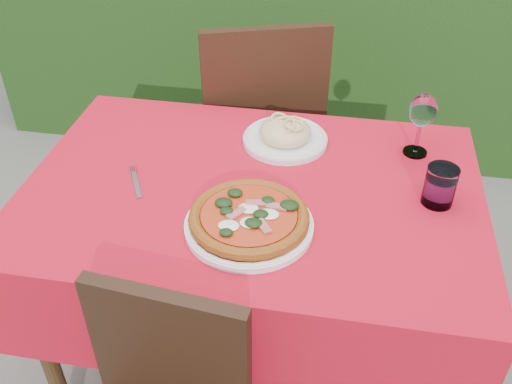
% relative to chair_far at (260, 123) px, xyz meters
% --- Properties ---
extents(ground, '(60.00, 60.00, 0.00)m').
position_rel_chair_far_xyz_m(ground, '(0.09, -0.65, -0.57)').
color(ground, '#645F5A').
rests_on(ground, ground).
extents(dining_table, '(1.26, 0.86, 0.75)m').
position_rel_chair_far_xyz_m(dining_table, '(0.09, -0.65, 0.03)').
color(dining_table, '#442A16').
rests_on(dining_table, ground).
extents(chair_far, '(0.57, 0.57, 0.99)m').
position_rel_chair_far_xyz_m(chair_far, '(0.00, 0.00, 0.00)').
color(chair_far, black).
rests_on(chair_far, ground).
extents(pizza_plate, '(0.36, 0.36, 0.06)m').
position_rel_chair_far_xyz_m(pizza_plate, '(0.11, -0.83, 0.21)').
color(pizza_plate, white).
rests_on(pizza_plate, dining_table).
extents(pasta_plate, '(0.26, 0.26, 0.07)m').
position_rel_chair_far_xyz_m(pasta_plate, '(0.15, -0.41, 0.21)').
color(pasta_plate, white).
rests_on(pasta_plate, dining_table).
extents(water_glass, '(0.08, 0.08, 0.11)m').
position_rel_chair_far_xyz_m(water_glass, '(0.58, -0.63, 0.23)').
color(water_glass, white).
rests_on(water_glass, dining_table).
extents(wine_glass, '(0.08, 0.08, 0.20)m').
position_rel_chair_far_xyz_m(wine_glass, '(0.54, -0.40, 0.32)').
color(wine_glass, silver).
rests_on(wine_glass, dining_table).
extents(fork, '(0.10, 0.16, 0.00)m').
position_rel_chair_far_xyz_m(fork, '(-0.23, -0.70, 0.18)').
color(fork, '#AEADB4').
rests_on(fork, dining_table).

